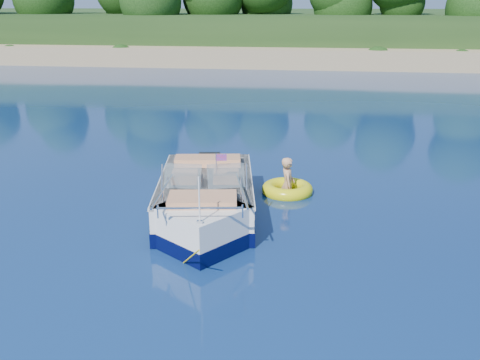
{
  "coord_description": "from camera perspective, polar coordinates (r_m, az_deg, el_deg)",
  "views": [
    {
      "loc": [
        3.53,
        -8.38,
        5.01
      ],
      "look_at": [
        1.79,
        4.01,
        0.85
      ],
      "focal_mm": 40.0,
      "sensor_mm": 36.0,
      "label": 1
    }
  ],
  "objects": [
    {
      "name": "motorboat",
      "position": [
        12.95,
        -3.68,
        -2.46
      ],
      "size": [
        2.89,
        6.3,
        2.11
      ],
      "rotation": [
        0.0,
        0.0,
        0.16
      ],
      "color": "white",
      "rests_on": "ground"
    },
    {
      "name": "tow_tube",
      "position": [
        14.85,
        5.07,
        -1.01
      ],
      "size": [
        1.83,
        1.83,
        0.37
      ],
      "rotation": [
        0.0,
        0.0,
        -0.36
      ],
      "color": "yellow",
      "rests_on": "ground"
    },
    {
      "name": "shoreline",
      "position": [
        72.35,
        5.37,
        15.12
      ],
      "size": [
        170.0,
        59.0,
        6.0
      ],
      "color": "tan",
      "rests_on": "ground"
    },
    {
      "name": "boy",
      "position": [
        14.88,
        5.05,
        -1.37
      ],
      "size": [
        0.51,
        0.92,
        1.72
      ],
      "primitive_type": "imported",
      "rotation": [
        0.0,
        -0.17,
        1.72
      ],
      "color": "tan",
      "rests_on": "ground"
    },
    {
      "name": "ground",
      "position": [
        10.38,
        -13.2,
        -11.01
      ],
      "size": [
        160.0,
        160.0,
        0.0
      ],
      "primitive_type": "plane",
      "color": "#091A45",
      "rests_on": "ground"
    }
  ]
}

